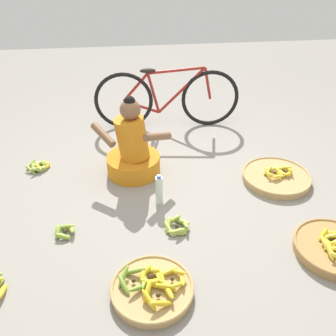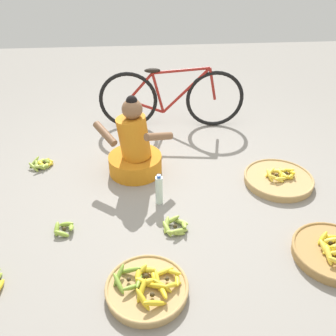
{
  "view_description": "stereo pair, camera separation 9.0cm",
  "coord_description": "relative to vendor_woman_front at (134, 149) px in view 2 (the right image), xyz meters",
  "views": [
    {
      "loc": [
        -0.3,
        -2.71,
        2.02
      ],
      "look_at": [
        0.0,
        -0.2,
        0.35
      ],
      "focal_mm": 38.73,
      "sensor_mm": 36.0,
      "label": 1
    },
    {
      "loc": [
        -0.21,
        -2.72,
        2.02
      ],
      "look_at": [
        0.0,
        -0.2,
        0.35
      ],
      "focal_mm": 38.73,
      "sensor_mm": 36.0,
      "label": 2
    }
  ],
  "objects": [
    {
      "name": "bicycle_leaning",
      "position": [
        0.45,
        0.97,
        0.1
      ],
      "size": [
        1.7,
        0.12,
        0.73
      ],
      "color": "black",
      "rests_on": "ground"
    },
    {
      "name": "banana_basket_near_vendor",
      "position": [
        0.06,
        -1.45,
        -0.21
      ],
      "size": [
        0.56,
        0.56,
        0.14
      ],
      "color": "tan",
      "rests_on": "ground"
    },
    {
      "name": "loose_bananas_front_right",
      "position": [
        -0.94,
        0.17,
        -0.23
      ],
      "size": [
        0.26,
        0.23,
        0.09
      ],
      "color": "#9EB747",
      "rests_on": "ground"
    },
    {
      "name": "vendor_woman_front",
      "position": [
        0.0,
        0.0,
        0.0
      ],
      "size": [
        0.75,
        0.53,
        0.8
      ],
      "color": "orange",
      "rests_on": "ground"
    },
    {
      "name": "loose_bananas_back_center",
      "position": [
        -0.58,
        -0.82,
        -0.22
      ],
      "size": [
        0.16,
        0.17,
        0.08
      ],
      "color": "#8CAD38",
      "rests_on": "ground"
    },
    {
      "name": "ground_plane",
      "position": [
        0.28,
        -0.3,
        -0.26
      ],
      "size": [
        10.0,
        10.0,
        0.0
      ],
      "primitive_type": "plane",
      "color": "gray"
    },
    {
      "name": "banana_basket_front_center",
      "position": [
        1.35,
        -0.3,
        -0.21
      ],
      "size": [
        0.65,
        0.65,
        0.13
      ],
      "color": "tan",
      "rests_on": "ground"
    },
    {
      "name": "water_bottle",
      "position": [
        0.2,
        -0.51,
        -0.12
      ],
      "size": [
        0.07,
        0.07,
        0.29
      ],
      "color": "silver",
      "rests_on": "ground"
    },
    {
      "name": "loose_bananas_back_right",
      "position": [
        0.31,
        -0.87,
        -0.22
      ],
      "size": [
        0.23,
        0.24,
        0.1
      ],
      "color": "#9EB747",
      "rests_on": "ground"
    },
    {
      "name": "banana_basket_mid_left",
      "position": [
        1.43,
        -1.26,
        -0.21
      ],
      "size": [
        0.6,
        0.6,
        0.16
      ],
      "color": "#A87F47",
      "rests_on": "ground"
    }
  ]
}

